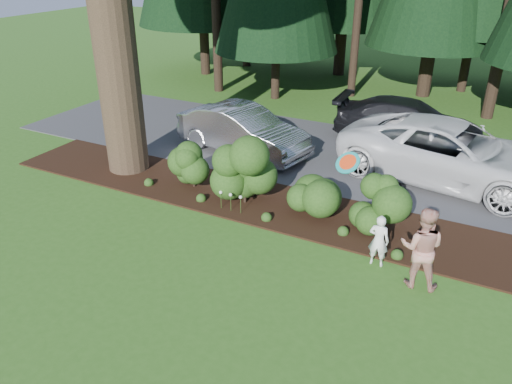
{
  "coord_description": "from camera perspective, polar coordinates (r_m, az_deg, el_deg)",
  "views": [
    {
      "loc": [
        5.67,
        -7.65,
        6.4
      ],
      "look_at": [
        0.94,
        1.46,
        1.3
      ],
      "focal_mm": 35.0,
      "sensor_mm": 36.0,
      "label": 1
    }
  ],
  "objects": [
    {
      "name": "car_silver_wagon",
      "position": [
        16.86,
        -1.53,
        7.07
      ],
      "size": [
        4.97,
        2.53,
        1.56
      ],
      "primitive_type": "imported",
      "rotation": [
        0.0,
        0.0,
        1.38
      ],
      "color": "#B1B1B6",
      "rests_on": "driveway"
    },
    {
      "name": "car_dark_suv",
      "position": [
        18.57,
        17.05,
        7.66
      ],
      "size": [
        5.27,
        2.29,
        1.51
      ],
      "primitive_type": "imported",
      "rotation": [
        0.0,
        0.0,
        1.61
      ],
      "color": "black",
      "rests_on": "driveway"
    },
    {
      "name": "frisbee",
      "position": [
        10.44,
        10.44,
        3.33
      ],
      "size": [
        0.6,
        0.43,
        0.47
      ],
      "color": "teal",
      "rests_on": "ground"
    },
    {
      "name": "lily_cluster",
      "position": [
        13.09,
        -2.92,
        -0.41
      ],
      "size": [
        0.69,
        0.09,
        0.57
      ],
      "color": "#204114",
      "rests_on": "ground"
    },
    {
      "name": "shrub_row",
      "position": [
        13.1,
        2.72,
        1.14
      ],
      "size": [
        6.53,
        1.6,
        1.61
      ],
      "color": "#204114",
      "rests_on": "ground"
    },
    {
      "name": "child",
      "position": [
        11.24,
        13.84,
        -5.41
      ],
      "size": [
        0.45,
        0.3,
        1.23
      ],
      "primitive_type": "imported",
      "rotation": [
        0.0,
        0.0,
        3.15
      ],
      "color": "white",
      "rests_on": "ground"
    },
    {
      "name": "driveway",
      "position": [
        17.39,
        6.46,
        4.72
      ],
      "size": [
        22.0,
        6.0,
        0.03
      ],
      "primitive_type": "cube",
      "color": "#38383A",
      "rests_on": "ground"
    },
    {
      "name": "mulch_bed",
      "position": [
        13.84,
        -0.04,
        -0.99
      ],
      "size": [
        16.0,
        2.5,
        0.05
      ],
      "primitive_type": "cube",
      "color": "black",
      "rests_on": "ground"
    },
    {
      "name": "ground",
      "position": [
        11.47,
        -7.62,
        -7.75
      ],
      "size": [
        80.0,
        80.0,
        0.0
      ],
      "primitive_type": "plane",
      "color": "#305D1A",
      "rests_on": "ground"
    },
    {
      "name": "car_white_suv",
      "position": [
        15.73,
        21.36,
        4.18
      ],
      "size": [
        6.8,
        3.89,
        1.79
      ],
      "primitive_type": "imported",
      "rotation": [
        0.0,
        0.0,
        1.42
      ],
      "color": "silver",
      "rests_on": "driveway"
    },
    {
      "name": "adult",
      "position": [
        10.68,
        18.41,
        -6.08
      ],
      "size": [
        0.94,
        0.76,
        1.8
      ],
      "primitive_type": "imported",
      "rotation": [
        0.0,
        0.0,
        3.24
      ],
      "color": "#AB2F16",
      "rests_on": "ground"
    }
  ]
}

